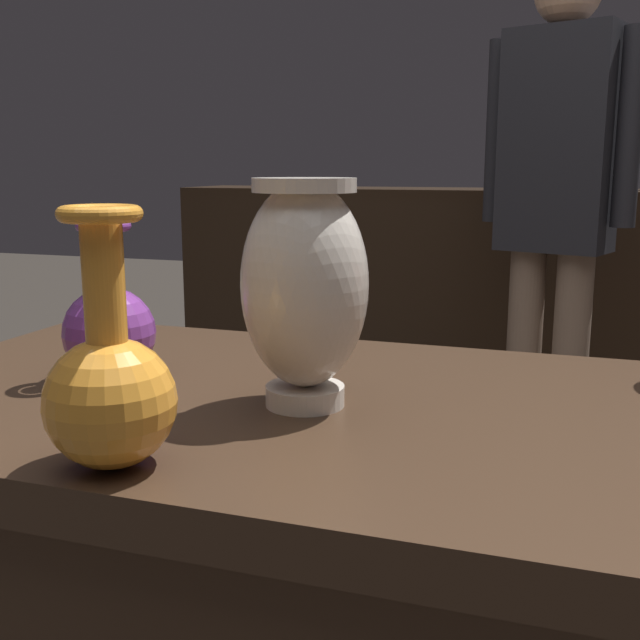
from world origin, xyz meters
name	(u,v)px	position (x,y,z in m)	size (l,w,h in m)	color
back_display_shelf	(501,315)	(0.00, 2.20, 0.49)	(2.60, 0.40, 0.99)	black
vase_centerpiece	(305,285)	(-0.03, -0.03, 0.94)	(0.15, 0.15, 0.26)	silver
vase_tall_behind	(109,325)	(-0.31, 0.00, 0.87)	(0.12, 0.12, 0.21)	#7A388E
vase_right_accent	(110,386)	(-0.13, -0.26, 0.88)	(0.12, 0.12, 0.24)	orange
visitor_center_back	(556,198)	(0.20, 1.60, 0.98)	(0.45, 0.27, 1.66)	#846B56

